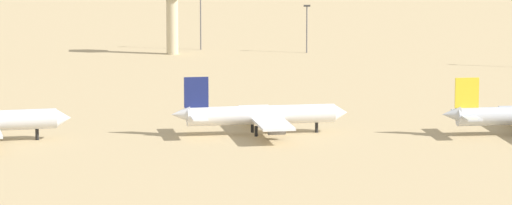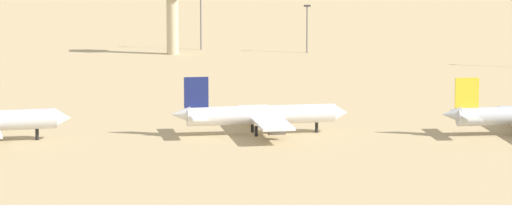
{
  "view_description": "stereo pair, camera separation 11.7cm",
  "coord_description": "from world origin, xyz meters",
  "px_view_note": "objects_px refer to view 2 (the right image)",
  "views": [
    {
      "loc": [
        -32.28,
        -279.97,
        49.12
      ],
      "look_at": [
        -0.06,
        -1.71,
        6.0
      ],
      "focal_mm": 105.84,
      "sensor_mm": 36.0,
      "label": 1
    },
    {
      "loc": [
        -32.17,
        -279.98,
        49.12
      ],
      "look_at": [
        -0.06,
        -1.71,
        6.0
      ],
      "focal_mm": 105.84,
      "sensor_mm": 36.0,
      "label": 2
    }
  ],
  "objects_px": {
    "parked_jet_navy_4": "(259,115)",
    "light_pole_mid": "(201,14)",
    "light_pole_east": "(307,25)",
    "control_tower": "(172,10)"
  },
  "relations": [
    {
      "from": "control_tower",
      "to": "light_pole_mid",
      "type": "relative_size",
      "value": 1.16
    },
    {
      "from": "light_pole_east",
      "to": "light_pole_mid",
      "type": "bearing_deg",
      "value": 159.03
    },
    {
      "from": "light_pole_mid",
      "to": "light_pole_east",
      "type": "height_order",
      "value": "light_pole_mid"
    },
    {
      "from": "light_pole_mid",
      "to": "light_pole_east",
      "type": "xyz_separation_m",
      "value": [
        28.14,
        -10.78,
        -2.12
      ]
    },
    {
      "from": "parked_jet_navy_4",
      "to": "light_pole_mid",
      "type": "distance_m",
      "value": 137.21
    },
    {
      "from": "parked_jet_navy_4",
      "to": "light_pole_east",
      "type": "distance_m",
      "value": 129.4
    },
    {
      "from": "parked_jet_navy_4",
      "to": "light_pole_mid",
      "type": "relative_size",
      "value": 1.96
    },
    {
      "from": "parked_jet_navy_4",
      "to": "light_pole_east",
      "type": "relative_size",
      "value": 2.58
    },
    {
      "from": "parked_jet_navy_4",
      "to": "light_pole_mid",
      "type": "height_order",
      "value": "light_pole_mid"
    },
    {
      "from": "parked_jet_navy_4",
      "to": "light_pole_mid",
      "type": "xyz_separation_m",
      "value": [
        -0.22,
        137.07,
        6.18
      ]
    }
  ]
}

